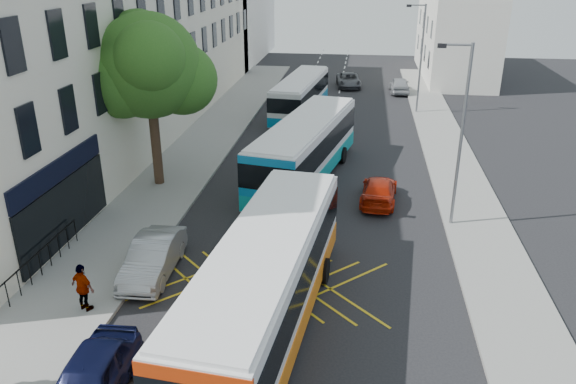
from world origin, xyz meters
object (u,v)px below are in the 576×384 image
(lamp_near, at_px, (460,128))
(distant_car_silver, at_px, (400,85))
(parked_car_blue, at_px, (90,382))
(pedestrian_far, at_px, (83,288))
(parked_car_silver, at_px, (153,257))
(bus_mid, at_px, (305,149))
(bus_near, at_px, (265,283))
(distant_car_grey, at_px, (348,80))
(lamp_far, at_px, (420,53))
(street_tree, at_px, (148,67))
(bus_far, at_px, (300,95))
(red_hatchback, at_px, (379,191))

(lamp_near, height_order, distant_car_silver, lamp_near)
(parked_car_blue, bearing_deg, pedestrian_far, 116.07)
(lamp_near, xyz_separation_m, parked_car_silver, (-11.80, -5.79, -3.90))
(bus_mid, bearing_deg, lamp_near, -23.42)
(distant_car_silver, bearing_deg, pedestrian_far, 69.78)
(bus_near, bearing_deg, distant_car_grey, 93.45)
(parked_car_blue, xyz_separation_m, pedestrian_far, (-2.10, 3.97, 0.28))
(parked_car_silver, bearing_deg, distant_car_grey, 77.66)
(lamp_near, relative_size, bus_near, 0.66)
(bus_mid, xyz_separation_m, parked_car_silver, (-4.72, -10.70, -1.03))
(lamp_far, height_order, pedestrian_far, lamp_far)
(bus_near, bearing_deg, parked_car_silver, 155.03)
(street_tree, height_order, bus_far, street_tree)
(parked_car_silver, bearing_deg, bus_near, -32.68)
(lamp_far, height_order, bus_mid, lamp_far)
(distant_car_grey, relative_size, distant_car_silver, 1.11)
(street_tree, relative_size, distant_car_silver, 2.15)
(pedestrian_far, bearing_deg, bus_near, -157.17)
(lamp_near, xyz_separation_m, lamp_far, (0.00, 20.00, 0.00))
(lamp_far, bearing_deg, bus_mid, -115.14)
(distant_car_grey, bearing_deg, bus_near, -98.89)
(lamp_near, distance_m, bus_near, 11.46)
(red_hatchback, bearing_deg, bus_mid, -28.61)
(bus_far, bearing_deg, parked_car_silver, -90.49)
(bus_far, xyz_separation_m, red_hatchback, (5.72, -16.04, -0.93))
(pedestrian_far, bearing_deg, distant_car_grey, -78.22)
(bus_near, distance_m, red_hatchback, 11.68)
(lamp_far, relative_size, bus_mid, 0.66)
(street_tree, distance_m, pedestrian_far, 12.81)
(lamp_near, xyz_separation_m, red_hatchback, (-3.11, 2.31, -4.02))
(parked_car_silver, relative_size, pedestrian_far, 2.49)
(parked_car_silver, xyz_separation_m, distant_car_silver, (10.93, 32.90, -0.02))
(parked_car_silver, xyz_separation_m, distant_car_grey, (6.32, 34.78, -0.09))
(bus_far, bearing_deg, red_hatchback, -63.87)
(street_tree, distance_m, parked_car_silver, 10.78)
(bus_mid, bearing_deg, parked_car_blue, -91.58)
(parked_car_silver, height_order, distant_car_silver, parked_car_silver)
(lamp_near, relative_size, parked_car_silver, 1.84)
(bus_mid, relative_size, parked_car_silver, 2.79)
(bus_near, bearing_deg, street_tree, 129.41)
(lamp_near, height_order, bus_far, lamp_near)
(lamp_near, bearing_deg, parked_car_blue, -131.41)
(bus_near, bearing_deg, lamp_near, 57.00)
(lamp_near, height_order, pedestrian_far, lamp_near)
(lamp_near, bearing_deg, distant_car_grey, 100.70)
(street_tree, distance_m, parked_car_blue, 16.90)
(parked_car_blue, relative_size, pedestrian_far, 2.49)
(parked_car_blue, distance_m, pedestrian_far, 4.50)
(street_tree, height_order, pedestrian_far, street_tree)
(street_tree, bearing_deg, red_hatchback, -3.24)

